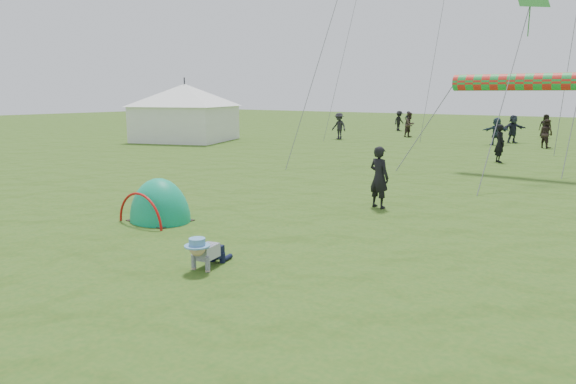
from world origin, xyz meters
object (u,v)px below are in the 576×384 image
Objects in this scene: standing_adult at (379,177)px; event_marquee at (185,110)px; popup_tent at (160,221)px; crawling_toddler at (205,251)px.

event_marquee is (-19.46, 10.98, 1.14)m from standing_adult.
popup_tent is 0.37× the size of event_marquee.
event_marquee reaches higher than standing_adult.
popup_tent is at bearing -64.39° from event_marquee.
crawling_toddler is 6.36m from standing_adult.
popup_tent is 22.21m from event_marquee.
crawling_toddler is at bearing 102.32° from standing_adult.
crawling_toddler is 25.91m from event_marquee.
popup_tent is (-3.40, 1.83, -0.31)m from crawling_toddler.
standing_adult is at bearing -49.40° from event_marquee.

